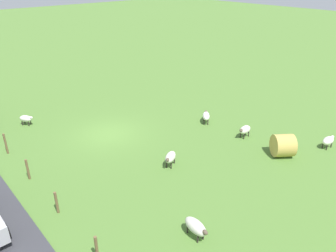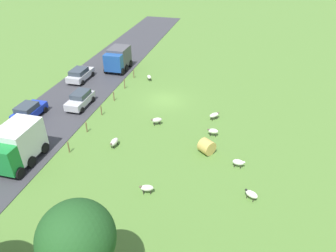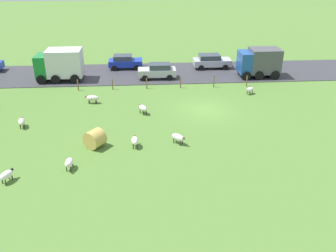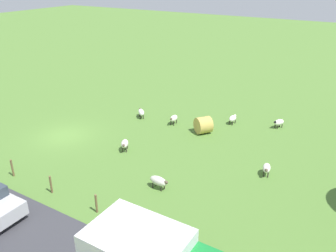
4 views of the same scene
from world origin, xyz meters
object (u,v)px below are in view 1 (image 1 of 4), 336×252
Objects in this scene: sheep_7 at (26,119)px; sheep_1 at (328,141)px; sheep_3 at (196,227)px; sheep_6 at (206,116)px; hay_bale_0 at (283,145)px; sheep_5 at (170,157)px; sheep_0 at (245,130)px.

sheep_1 is at bearing 129.43° from sheep_7.
sheep_6 is at bearing -139.40° from sheep_3.
sheep_1 is 3.18m from hay_bale_0.
sheep_7 is (1.31, -15.14, -0.02)m from sheep_3.
sheep_7 is (9.66, -7.99, -0.04)m from sheep_6.
sheep_7 is at bearing -68.85° from sheep_5.
sheep_3 is 1.13× the size of sheep_5.
sheep_6 is 1.11× the size of sheep_7.
sheep_6 is at bearing -68.21° from sheep_1.
sheep_1 is at bearing 150.60° from sheep_5.
sheep_5 reaches higher than sheep_1.
sheep_0 is at bearing -57.49° from sheep_1.
sheep_1 is 0.93× the size of sheep_5.
sheep_1 is 19.81m from sheep_7.
sheep_5 is (8.52, -4.80, 0.06)m from sheep_1.
hay_bale_0 reaches higher than sheep_1.
hay_bale_0 is at bearing -24.93° from sheep_1.
sheep_7 is at bearing -85.04° from sheep_3.
sheep_3 is at bearing 7.97° from hay_bale_0.
sheep_1 is at bearing 179.17° from sheep_3.
hay_bale_0 is (-5.64, 3.46, 0.12)m from sheep_5.
sheep_1 is (-2.66, 4.18, -0.05)m from sheep_0.
sheep_5 is 6.62m from hay_bale_0.
sheep_1 is 0.96× the size of sheep_6.
sheep_1 is 7.88m from sheep_6.
sheep_0 is at bearing -94.29° from hay_bale_0.
sheep_0 is at bearing 94.74° from sheep_6.
sheep_0 reaches higher than sheep_3.
sheep_1 is at bearing 122.51° from sheep_0.
hay_bale_0 is at bearing 124.80° from sheep_7.
sheep_0 reaches higher than sheep_1.
sheep_5 is at bearing -31.54° from hay_bale_0.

